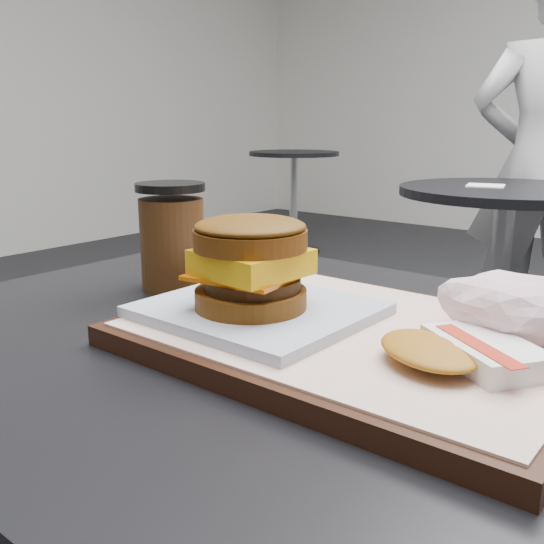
{
  "coord_description": "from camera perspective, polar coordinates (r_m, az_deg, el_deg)",
  "views": [
    {
      "loc": [
        0.31,
        -0.41,
        0.96
      ],
      "look_at": [
        -0.01,
        -0.02,
        0.83
      ],
      "focal_mm": 40.0,
      "sensor_mm": 36.0,
      "label": 1
    }
  ],
  "objects": [
    {
      "name": "neighbor_table",
      "position": [
        2.21,
        20.76,
        2.31
      ],
      "size": [
        0.7,
        0.7,
        0.75
      ],
      "color": "black",
      "rests_on": "ground"
    },
    {
      "name": "serving_tray",
      "position": [
        0.53,
        8.05,
        -6.23
      ],
      "size": [
        0.38,
        0.28,
        0.02
      ],
      "color": "black",
      "rests_on": "customer_table"
    },
    {
      "name": "breakfast_sandwich",
      "position": [
        0.54,
        -1.8,
        -0.29
      ],
      "size": [
        0.19,
        0.17,
        0.09
      ],
      "color": "silver",
      "rests_on": "serving_tray"
    },
    {
      "name": "bg_table_mid",
      "position": [
        4.54,
        2.07,
        8.92
      ],
      "size": [
        0.66,
        0.66,
        0.75
      ],
      "color": "black",
      "rests_on": "ground"
    },
    {
      "name": "napkin",
      "position": [
        2.18,
        19.47,
        7.67
      ],
      "size": [
        0.15,
        0.15,
        0.0
      ],
      "primitive_type": "cube",
      "rotation": [
        0.0,
        0.0,
        0.27
      ],
      "color": "white",
      "rests_on": "neighbor_table"
    },
    {
      "name": "customer_table",
      "position": [
        0.64,
        1.59,
        -22.05
      ],
      "size": [
        0.8,
        0.6,
        0.77
      ],
      "color": "#A5A5AA",
      "rests_on": "ground"
    },
    {
      "name": "hash_brown",
      "position": [
        0.46,
        17.24,
        -7.09
      ],
      "size": [
        0.14,
        0.13,
        0.02
      ],
      "color": "white",
      "rests_on": "serving_tray"
    },
    {
      "name": "coffee_cup",
      "position": [
        0.71,
        -9.37,
        3.08
      ],
      "size": [
        0.08,
        0.08,
        0.12
      ],
      "color": "#432510",
      "rests_on": "customer_table"
    },
    {
      "name": "crumpled_wrapper",
      "position": [
        0.53,
        21.73,
        -3.04
      ],
      "size": [
        0.12,
        0.09,
        0.05
      ],
      "primitive_type": null,
      "color": "white",
      "rests_on": "serving_tray"
    }
  ]
}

